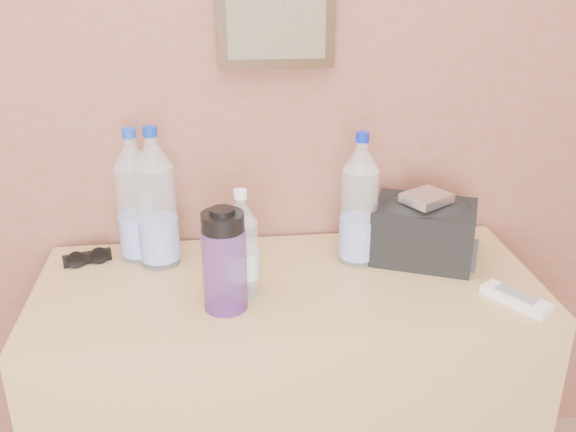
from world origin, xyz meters
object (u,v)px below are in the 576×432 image
object	(u,v)px
pet_large_b	(156,205)
sunglasses	(87,258)
pet_large_a	(136,203)
toiletry_bag	(424,229)
pet_small	(242,250)
foil_packet	(427,198)
nalgene_bottle	(224,260)
pet_large_c	(359,206)
dresser	(288,404)
ac_remote	(516,299)

from	to	relation	value
pet_large_b	sunglasses	bearing A→B (deg)	174.71
pet_large_a	toiletry_bag	xyz separation A→B (m)	(0.75, -0.10, -0.07)
pet_small	foil_packet	xyz separation A→B (m)	(0.48, 0.10, 0.07)
pet_large_b	nalgene_bottle	world-z (taller)	pet_large_b
pet_large_a	pet_large_b	size ratio (longest dim) A/B	0.96
nalgene_bottle	pet_large_b	bearing A→B (deg)	124.11
pet_large_a	pet_large_c	distance (m)	0.59
dresser	pet_large_a	size ratio (longest dim) A/B	3.51
dresser	sunglasses	distance (m)	0.68
sunglasses	foil_packet	world-z (taller)	foil_packet
dresser	nalgene_bottle	size ratio (longest dim) A/B	5.05
pet_large_c	sunglasses	distance (m)	0.73
pet_small	ac_remote	size ratio (longest dim) A/B	1.64
sunglasses	ac_remote	bearing A→B (deg)	-35.07
sunglasses	toiletry_bag	size ratio (longest dim) A/B	0.48
dresser	nalgene_bottle	distance (m)	0.55
pet_large_b	pet_small	bearing A→B (deg)	-41.85
ac_remote	foil_packet	xyz separation A→B (m)	(-0.16, 0.22, 0.18)
dresser	pet_small	world-z (taller)	pet_small
pet_large_b	toiletry_bag	size ratio (longest dim) A/B	1.44
dresser	toiletry_bag	distance (m)	0.61
pet_large_b	ac_remote	xyz separation A→B (m)	(0.85, -0.31, -0.15)
pet_small	foil_packet	size ratio (longest dim) A/B	2.44
nalgene_bottle	toiletry_bag	distance (m)	0.57
pet_small	sunglasses	xyz separation A→B (m)	(-0.40, 0.21, -0.10)
pet_large_a	nalgene_bottle	xyz separation A→B (m)	(0.22, -0.29, -0.04)
sunglasses	ac_remote	size ratio (longest dim) A/B	0.76
dresser	pet_large_b	xyz separation A→B (m)	(-0.32, 0.13, 0.56)
pet_large_a	pet_large_c	world-z (taller)	pet_large_a
pet_large_b	nalgene_bottle	size ratio (longest dim) A/B	1.49
toiletry_bag	dresser	bearing A→B (deg)	-144.80
ac_remote	foil_packet	world-z (taller)	foil_packet
nalgene_bottle	sunglasses	distance (m)	0.46
ac_remote	foil_packet	bearing A→B (deg)	-177.79
pet_large_c	toiletry_bag	bearing A→B (deg)	-2.90
pet_large_b	pet_small	distance (m)	0.29
pet_small	foil_packet	distance (m)	0.49
pet_large_a	pet_large_c	xyz separation A→B (m)	(0.58, -0.09, -0.00)
toiletry_bag	pet_small	bearing A→B (deg)	-141.62
foil_packet	pet_large_c	bearing A→B (deg)	167.10
ac_remote	toiletry_bag	distance (m)	0.30
toiletry_bag	foil_packet	world-z (taller)	foil_packet
pet_large_a	foil_packet	size ratio (longest dim) A/B	3.26
pet_small	dresser	bearing A→B (deg)	24.75
pet_large_c	sunglasses	size ratio (longest dim) A/B	2.84
pet_large_b	sunglasses	world-z (taller)	pet_large_b
nalgene_bottle	foil_packet	xyz separation A→B (m)	(0.52, 0.16, 0.06)
ac_remote	toiletry_bag	bearing A→B (deg)	177.23
nalgene_bottle	ac_remote	xyz separation A→B (m)	(0.68, -0.06, -0.11)
pet_large_c	pet_large_a	bearing A→B (deg)	171.39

